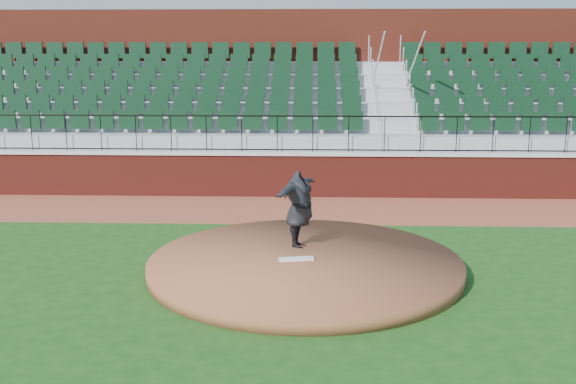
{
  "coord_description": "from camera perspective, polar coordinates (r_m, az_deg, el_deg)",
  "views": [
    {
      "loc": [
        0.48,
        -11.83,
        4.16
      ],
      "look_at": [
        0.0,
        1.5,
        1.3
      ],
      "focal_mm": 41.87,
      "sensor_mm": 36.0,
      "label": 1
    }
  ],
  "objects": [
    {
      "name": "wall_railing",
      "position": [
        18.98,
        0.6,
        4.96
      ],
      "size": [
        34.0,
        0.05,
        1.0
      ],
      "primitive_type": null,
      "color": "black",
      "rests_on": "wall_cap"
    },
    {
      "name": "warning_track",
      "position": [
        17.73,
        0.45,
        -1.45
      ],
      "size": [
        34.0,
        3.2,
        0.01
      ],
      "primitive_type": "cube",
      "color": "brown",
      "rests_on": "ground"
    },
    {
      "name": "pitching_rubber",
      "position": [
        12.71,
        0.71,
        -5.7
      ],
      "size": [
        0.67,
        0.27,
        0.04
      ],
      "primitive_type": "cube",
      "rotation": [
        0.0,
        0.0,
        0.17
      ],
      "color": "silver",
      "rests_on": "pitchers_mound"
    },
    {
      "name": "seating_stands",
      "position": [
        21.64,
        0.79,
        7.17
      ],
      "size": [
        34.0,
        5.1,
        4.6
      ],
      "primitive_type": null,
      "color": "gray",
      "rests_on": "ground"
    },
    {
      "name": "wall_cap",
      "position": [
        19.06,
        0.59,
        3.32
      ],
      "size": [
        34.0,
        0.45,
        0.1
      ],
      "primitive_type": "cube",
      "color": "#B7B7B7",
      "rests_on": "field_wall"
    },
    {
      "name": "pitcher",
      "position": [
        13.36,
        0.97,
        -1.45
      ],
      "size": [
        1.11,
        1.98,
        1.56
      ],
      "primitive_type": "imported",
      "rotation": [
        0.0,
        0.0,
        1.24
      ],
      "color": "black",
      "rests_on": "pitchers_mound"
    },
    {
      "name": "pitchers_mound",
      "position": [
        12.84,
        1.45,
        -6.22
      ],
      "size": [
        5.95,
        5.95,
        0.25
      ],
      "primitive_type": "cylinder",
      "color": "brown",
      "rests_on": "ground"
    },
    {
      "name": "field_wall",
      "position": [
        19.17,
        0.59,
        1.4
      ],
      "size": [
        34.0,
        0.35,
        1.2
      ],
      "primitive_type": "cube",
      "color": "maroon",
      "rests_on": "ground"
    },
    {
      "name": "ground",
      "position": [
        12.55,
        -0.25,
        -7.26
      ],
      "size": [
        90.0,
        90.0,
        0.0
      ],
      "primitive_type": "plane",
      "color": "#174012",
      "rests_on": "ground"
    },
    {
      "name": "concourse_wall",
      "position": [
        24.4,
        0.94,
        8.79
      ],
      "size": [
        34.0,
        0.5,
        5.5
      ],
      "primitive_type": "cube",
      "color": "maroon",
      "rests_on": "ground"
    }
  ]
}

